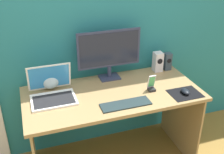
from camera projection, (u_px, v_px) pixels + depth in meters
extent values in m
cube|color=#24747C|center=(98.00, 19.00, 2.38)|extent=(6.00, 0.04, 2.50)
cube|color=#9A7B4F|center=(113.00, 94.00, 2.29)|extent=(1.44, 0.68, 0.03)
cube|color=#9F8153|center=(33.00, 147.00, 2.26)|extent=(0.02, 0.64, 0.71)
cube|color=#A07F4C|center=(180.00, 116.00, 2.65)|extent=(0.02, 0.64, 0.71)
cube|color=#2E344D|center=(109.00, 77.00, 2.51)|extent=(0.18, 0.14, 0.01)
cylinder|color=#2E344D|center=(109.00, 71.00, 2.48)|extent=(0.04, 0.04, 0.10)
cube|color=#2E344D|center=(109.00, 49.00, 2.39)|extent=(0.56, 0.02, 0.33)
cube|color=#1E2333|center=(110.00, 49.00, 2.38)|extent=(0.52, 0.00, 0.29)
cube|color=#2F3E4B|center=(167.00, 61.00, 2.63)|extent=(0.07, 0.06, 0.16)
cylinder|color=black|center=(169.00, 61.00, 2.59)|extent=(0.04, 0.00, 0.04)
cube|color=silver|center=(158.00, 62.00, 2.60)|extent=(0.08, 0.08, 0.19)
cylinder|color=black|center=(160.00, 61.00, 2.55)|extent=(0.05, 0.00, 0.05)
cube|color=white|center=(54.00, 100.00, 2.16)|extent=(0.35, 0.25, 0.02)
cube|color=black|center=(54.00, 100.00, 2.15)|extent=(0.31, 0.19, 0.00)
cube|color=white|center=(49.00, 77.00, 2.24)|extent=(0.35, 0.07, 0.23)
cube|color=#338CD8|center=(49.00, 77.00, 2.23)|extent=(0.32, 0.06, 0.21)
sphere|color=silver|center=(50.00, 79.00, 2.32)|extent=(0.16, 0.16, 0.16)
cube|color=#1E2C2E|center=(126.00, 104.00, 2.11)|extent=(0.39, 0.12, 0.01)
cube|color=black|center=(185.00, 94.00, 2.26)|extent=(0.25, 0.20, 0.00)
ellipsoid|color=black|center=(185.00, 91.00, 2.25)|extent=(0.07, 0.10, 0.04)
cube|color=black|center=(152.00, 90.00, 2.30)|extent=(0.06, 0.05, 0.02)
cube|color=white|center=(151.00, 82.00, 2.28)|extent=(0.06, 0.03, 0.12)
cube|color=#4CB266|center=(152.00, 82.00, 2.28)|extent=(0.05, 0.02, 0.10)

